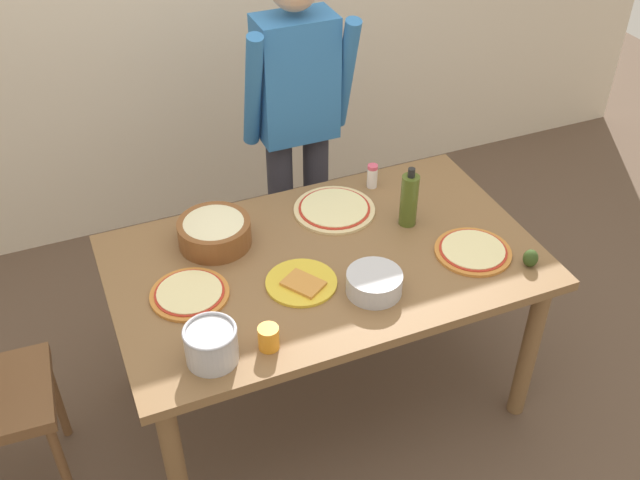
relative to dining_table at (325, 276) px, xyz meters
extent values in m
plane|color=brown|center=(0.00, 0.00, -0.67)|extent=(8.00, 8.00, 0.00)
cube|color=brown|center=(0.00, 0.00, 0.07)|extent=(1.60, 0.96, 0.04)
cylinder|color=brown|center=(-0.72, -0.40, -0.31)|extent=(0.07, 0.07, 0.72)
cylinder|color=brown|center=(0.72, -0.40, -0.31)|extent=(0.07, 0.07, 0.72)
cylinder|color=brown|center=(-0.72, 0.40, -0.31)|extent=(0.07, 0.07, 0.72)
cylinder|color=brown|center=(0.72, 0.40, -0.31)|extent=(0.07, 0.07, 0.72)
cylinder|color=#2D2D38|center=(0.09, 0.76, -0.24)|extent=(0.12, 0.12, 0.85)
cylinder|color=#2D2D38|center=(0.27, 0.76, -0.24)|extent=(0.12, 0.12, 0.85)
cube|color=#2D6BAD|center=(0.18, 0.76, 0.46)|extent=(0.34, 0.20, 0.55)
cylinder|color=#2D6BAD|center=(-0.03, 0.71, 0.46)|extent=(0.07, 0.21, 0.55)
cylinder|color=#2D6BAD|center=(0.39, 0.71, 0.46)|extent=(0.07, 0.21, 0.55)
cylinder|color=brown|center=(-1.09, -0.13, -0.44)|extent=(0.04, 0.04, 0.45)
cylinder|color=brown|center=(-1.07, 0.21, -0.44)|extent=(0.04, 0.04, 0.45)
cylinder|color=beige|center=(0.15, 0.27, 0.10)|extent=(0.33, 0.33, 0.01)
cylinder|color=#B22D1E|center=(0.15, 0.27, 0.10)|extent=(0.29, 0.29, 0.00)
cylinder|color=beige|center=(0.15, 0.27, 0.11)|extent=(0.27, 0.27, 0.00)
cylinder|color=#C67A33|center=(-0.52, -0.01, 0.10)|extent=(0.28, 0.28, 0.01)
cylinder|color=#B22D1E|center=(-0.52, -0.01, 0.10)|extent=(0.25, 0.25, 0.00)
cylinder|color=beige|center=(-0.52, -0.01, 0.11)|extent=(0.23, 0.23, 0.00)
cylinder|color=#C67A33|center=(0.53, -0.19, 0.10)|extent=(0.29, 0.29, 0.01)
cylinder|color=#B22D1E|center=(0.53, -0.19, 0.10)|extent=(0.26, 0.26, 0.00)
cylinder|color=beige|center=(0.53, -0.19, 0.11)|extent=(0.24, 0.24, 0.00)
cylinder|color=gold|center=(-0.14, -0.10, 0.10)|extent=(0.26, 0.26, 0.01)
cube|color=#CC8438|center=(-0.14, -0.12, 0.11)|extent=(0.16, 0.17, 0.01)
cylinder|color=brown|center=(-0.35, 0.25, 0.14)|extent=(0.28, 0.28, 0.10)
ellipsoid|color=beige|center=(-0.35, 0.25, 0.18)|extent=(0.25, 0.25, 0.05)
cylinder|color=#B7B7BC|center=(0.09, -0.24, 0.13)|extent=(0.20, 0.20, 0.08)
cylinder|color=#47561E|center=(0.39, 0.08, 0.20)|extent=(0.07, 0.07, 0.22)
cylinder|color=black|center=(0.39, 0.08, 0.33)|extent=(0.03, 0.03, 0.04)
cylinder|color=#B7B7BC|center=(-0.53, -0.33, 0.15)|extent=(0.17, 0.17, 0.12)
torus|color=#A5A5AD|center=(-0.53, -0.33, 0.21)|extent=(0.17, 0.17, 0.01)
cylinder|color=orange|center=(-0.35, -0.35, 0.13)|extent=(0.07, 0.07, 0.08)
cylinder|color=white|center=(0.37, 0.37, 0.14)|extent=(0.04, 0.04, 0.09)
cylinder|color=#D84C66|center=(0.37, 0.37, 0.19)|extent=(0.04, 0.04, 0.02)
ellipsoid|color=#2D4219|center=(0.68, -0.33, 0.13)|extent=(0.06, 0.06, 0.07)
camera|label=1|loc=(-0.84, -1.98, 1.85)|focal=41.44mm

